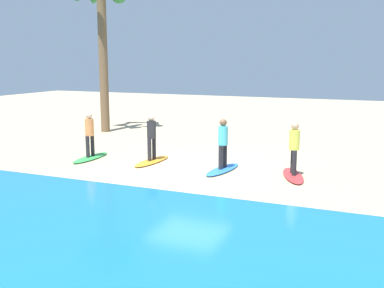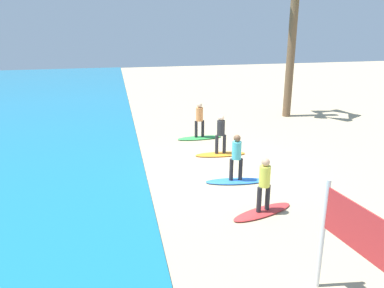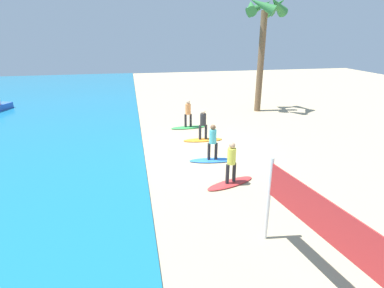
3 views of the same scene
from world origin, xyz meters
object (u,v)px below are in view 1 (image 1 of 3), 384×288
object	(u,v)px
surfer_blue	(223,140)
surfboard_blue	(223,169)
surfboard_orange	(152,161)
surfer_orange	(152,134)
surfboard_green	(91,158)
surfer_green	(90,131)
palm_tree	(101,5)
surfer_red	(294,144)
surfboard_red	(293,175)

from	to	relation	value
surfer_blue	surfboard_blue	bearing A→B (deg)	90.00
surfboard_blue	surfboard_orange	distance (m)	2.76
surfboard_orange	surfer_orange	xyz separation A→B (m)	(0.00, -0.00, 0.99)
surfboard_blue	surfboard_green	xyz separation A→B (m)	(5.13, 0.15, 0.00)
surfer_blue	surfer_green	bearing A→B (deg)	1.67
surfboard_blue	palm_tree	bearing A→B (deg)	-117.25
palm_tree	surfer_red	bearing A→B (deg)	152.50
surfboard_orange	surfer_orange	bearing A→B (deg)	-94.11
surfboard_blue	surfboard_orange	xyz separation A→B (m)	(2.75, -0.21, 0.00)
surfer_orange	surfboard_orange	bearing A→B (deg)	172.87
surfboard_blue	surfer_green	size ratio (longest dim) A/B	1.28
surfboard_blue	surfer_orange	bearing A→B (deg)	-87.51
surfboard_orange	surfer_blue	bearing A→B (deg)	88.64
surfer_green	surfboard_orange	bearing A→B (deg)	-171.38
surfer_red	surfboard_green	xyz separation A→B (m)	(7.43, 0.26, -0.99)
surfer_blue	surfboard_green	bearing A→B (deg)	1.67
surfer_red	surfboard_green	size ratio (longest dim) A/B	0.78
surfboard_orange	surfer_green	size ratio (longest dim) A/B	1.28
surfer_red	surfer_green	bearing A→B (deg)	1.98
surfboard_red	surfer_orange	distance (m)	5.15
surfboard_red	surfboard_orange	world-z (taller)	same
surfboard_orange	palm_tree	bearing A→B (deg)	-131.25
surfer_orange	palm_tree	distance (m)	9.36
surfboard_blue	surfer_green	distance (m)	5.23
surfer_orange	surfer_red	bearing A→B (deg)	178.84
surfer_red	surfboard_blue	bearing A→B (deg)	2.68
surfboard_red	surfboard_green	xyz separation A→B (m)	(7.43, 0.26, 0.00)
surfer_red	surfer_orange	size ratio (longest dim) A/B	1.00
surfboard_orange	surfer_orange	distance (m)	0.99
surfer_red	surfer_orange	bearing A→B (deg)	-1.16
surfer_green	surfboard_red	bearing A→B (deg)	-178.02
surfer_red	surfboard_green	bearing A→B (deg)	1.98
surfboard_red	surfer_blue	xyz separation A→B (m)	(2.30, 0.11, 0.99)
surfboard_blue	surfboard_green	distance (m)	5.14
surfer_red	surfboard_green	world-z (taller)	surfer_red
surfboard_orange	surfer_orange	world-z (taller)	surfer_orange
surfer_orange	surfboard_green	distance (m)	2.60
surfboard_orange	surfboard_green	size ratio (longest dim) A/B	1.00
surfboard_green	surfboard_orange	bearing A→B (deg)	96.32
surfboard_red	surfer_orange	xyz separation A→B (m)	(5.06, -0.10, 0.99)
surfboard_green	palm_tree	bearing A→B (deg)	-153.43
surfer_green	surfboard_blue	bearing A→B (deg)	-178.33
surfer_blue	surfer_orange	world-z (taller)	same
surfer_orange	surfboard_green	size ratio (longest dim) A/B	0.78
surfer_orange	surfboard_blue	bearing A→B (deg)	175.63
surfboard_green	surfer_green	world-z (taller)	surfer_green
surfboard_red	surfboard_green	distance (m)	7.44
palm_tree	surfboard_green	bearing A→B (deg)	118.87
palm_tree	surfer_green	bearing A→B (deg)	118.87
surfboard_orange	surfer_green	world-z (taller)	surfer_green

